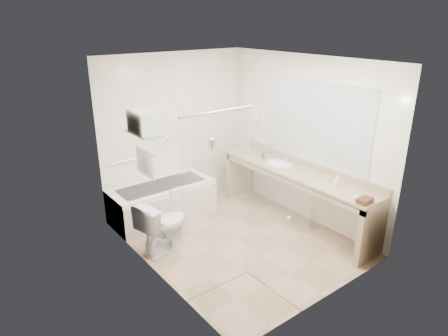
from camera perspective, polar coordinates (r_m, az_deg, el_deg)
floor at (r=5.83m, az=1.83°, el=-10.07°), size 3.20×3.20×0.00m
ceiling at (r=5.03m, az=2.16°, el=15.20°), size 2.60×3.20×0.10m
wall_back at (r=6.55m, az=-6.97°, el=5.25°), size 2.60×0.10×2.50m
wall_front at (r=4.28m, az=15.75°, el=-4.04°), size 2.60×0.10×2.50m
wall_left at (r=4.63m, az=-10.55°, el=-1.63°), size 0.10×3.20×2.50m
wall_right at (r=6.17m, az=11.37°, el=4.00°), size 0.10×3.20×2.50m
bathtub at (r=6.37m, az=-8.78°, el=-4.69°), size 1.60×0.73×0.59m
grab_bar_short at (r=6.20m, az=-14.19°, el=0.95°), size 0.40×0.03×0.03m
grab_bar_long at (r=6.50m, az=-7.17°, el=5.10°), size 0.53×0.03×0.33m
shower_enclosure at (r=4.34m, az=3.27°, el=-5.55°), size 0.96×0.91×2.11m
towel_shelf at (r=4.83m, az=-11.51°, el=5.54°), size 0.24×0.55×0.81m
vanity_counter at (r=6.08m, az=10.29°, el=-2.27°), size 0.55×2.70×0.95m
sink at (r=6.29m, az=7.92°, el=0.42°), size 0.40×0.52×0.14m
faucet at (r=6.35m, az=8.89°, el=1.62°), size 0.03×0.03×0.14m
mirror at (r=5.99m, az=12.58°, el=6.39°), size 0.02×2.00×1.20m
hairdryer_unit at (r=6.79m, az=4.55°, el=7.63°), size 0.08×0.10×0.18m
toilet at (r=5.48m, az=-8.66°, el=-8.09°), size 0.82×0.58×0.72m
amenity_basket at (r=5.19m, az=19.47°, el=-4.42°), size 0.20×0.14×0.06m
soap_bottle_a at (r=5.61m, az=15.82°, el=-2.10°), size 0.11×0.15×0.06m
soap_bottle_b at (r=5.24m, az=18.45°, el=-3.96°), size 0.11×0.13×0.08m
water_bottle_left at (r=6.60m, az=4.85°, el=2.70°), size 0.07×0.07×0.21m
water_bottle_mid at (r=6.42m, az=5.68°, el=2.09°), size 0.06×0.06×0.20m
water_bottle_right at (r=6.47m, az=5.57°, el=2.17°), size 0.06×0.06×0.19m
drinking_glass_near at (r=6.61m, az=3.03°, el=2.24°), size 0.07×0.07×0.08m
drinking_glass_far at (r=6.47m, az=5.58°, el=1.78°), size 0.09×0.09×0.09m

